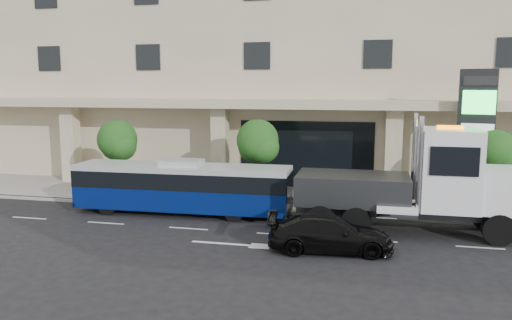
{
  "coord_description": "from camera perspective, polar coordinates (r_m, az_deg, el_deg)",
  "views": [
    {
      "loc": [
        3.58,
        -21.61,
        6.23
      ],
      "look_at": [
        -1.73,
        2.0,
        2.62
      ],
      "focal_mm": 35.0,
      "sensor_mm": 36.0,
      "label": 1
    }
  ],
  "objects": [
    {
      "name": "ground",
      "position": [
        22.78,
        3.16,
        -7.41
      ],
      "size": [
        120.0,
        120.0,
        0.0
      ],
      "primitive_type": "plane",
      "color": "black",
      "rests_on": "ground"
    },
    {
      "name": "sidewalk",
      "position": [
        27.55,
        4.89,
        -4.46
      ],
      "size": [
        120.0,
        6.0,
        0.15
      ],
      "primitive_type": "cube",
      "color": "gray",
      "rests_on": "ground"
    },
    {
      "name": "curb",
      "position": [
        24.66,
        3.94,
        -6.0
      ],
      "size": [
        120.0,
        0.3,
        0.15
      ],
      "primitive_type": "cube",
      "color": "gray",
      "rests_on": "ground"
    },
    {
      "name": "convention_center",
      "position": [
        37.39,
        7.33,
        14.16
      ],
      "size": [
        60.0,
        17.6,
        20.0
      ],
      "color": "tan",
      "rests_on": "ground"
    },
    {
      "name": "tree_left",
      "position": [
        28.79,
        -15.52,
        1.95
      ],
      "size": [
        2.27,
        2.2,
        4.22
      ],
      "color": "#422B19",
      "rests_on": "sidewalk"
    },
    {
      "name": "tree_mid",
      "position": [
        25.98,
        0.23,
        1.91
      ],
      "size": [
        2.28,
        2.2,
        4.38
      ],
      "color": "#422B19",
      "rests_on": "sidewalk"
    },
    {
      "name": "tree_right",
      "position": [
        26.09,
        25.73,
        0.6
      ],
      "size": [
        2.1,
        2.0,
        4.04
      ],
      "color": "#422B19",
      "rests_on": "sidewalk"
    },
    {
      "name": "city_bus",
      "position": [
        24.61,
        -8.44,
        -3.02
      ],
      "size": [
        10.65,
        2.47,
        2.68
      ],
      "rotation": [
        0.0,
        0.0,
        0.02
      ],
      "color": "black",
      "rests_on": "ground"
    },
    {
      "name": "tow_truck",
      "position": [
        22.32,
        18.49,
        -2.7
      ],
      "size": [
        11.04,
        2.87,
        5.04
      ],
      "rotation": [
        0.0,
        0.0,
        -0.0
      ],
      "color": "#2D3033",
      "rests_on": "ground"
    },
    {
      "name": "black_sedan",
      "position": [
        19.3,
        8.48,
        -8.33
      ],
      "size": [
        4.88,
        2.41,
        1.37
      ],
      "primitive_type": "imported",
      "rotation": [
        0.0,
        0.0,
        1.68
      ],
      "color": "black",
      "rests_on": "ground"
    },
    {
      "name": "signage_pylon",
      "position": [
        26.99,
        23.77,
        2.27
      ],
      "size": [
        1.82,
        1.06,
        6.9
      ],
      "rotation": [
        0.0,
        0.0,
        -0.27
      ],
      "color": "black",
      "rests_on": "sidewalk"
    }
  ]
}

